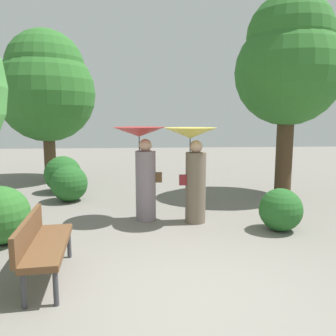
{
  "coord_description": "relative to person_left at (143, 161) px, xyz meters",
  "views": [
    {
      "loc": [
        -0.57,
        -3.63,
        2.08
      ],
      "look_at": [
        0.0,
        3.62,
        1.0
      ],
      "focal_mm": 36.17,
      "sensor_mm": 36.0,
      "label": 1
    }
  ],
  "objects": [
    {
      "name": "bush_far_side",
      "position": [
        2.53,
        -0.85,
        -0.83
      ],
      "size": [
        0.79,
        0.79,
        0.79
      ],
      "primitive_type": "sphere",
      "color": "#235B23",
      "rests_on": "ground"
    },
    {
      "name": "bush_behind_bench",
      "position": [
        -2.23,
        2.81,
        -0.72
      ],
      "size": [
        1.02,
        1.02,
        1.02
      ],
      "primitive_type": "sphere",
      "color": "#235B23",
      "rests_on": "ground"
    },
    {
      "name": "bush_path_left",
      "position": [
        -2.37,
        -1.12,
        -0.74
      ],
      "size": [
        0.97,
        0.97,
        0.97
      ],
      "primitive_type": "sphere",
      "color": "#2D6B28",
      "rests_on": "ground"
    },
    {
      "name": "park_bench",
      "position": [
        -1.31,
        -2.49,
        -0.72
      ],
      "size": [
        0.63,
        1.54,
        0.83
      ],
      "rotation": [
        0.0,
        0.0,
        1.67
      ],
      "color": "#38383D",
      "rests_on": "ground"
    },
    {
      "name": "person_left",
      "position": [
        0.0,
        0.0,
        0.0
      ],
      "size": [
        1.04,
        1.04,
        1.9
      ],
      "rotation": [
        0.0,
        0.0,
        1.7
      ],
      "color": "gray",
      "rests_on": "ground"
    },
    {
      "name": "bush_path_right",
      "position": [
        -1.84,
        1.73,
        -0.77
      ],
      "size": [
        0.91,
        0.91,
        0.91
      ],
      "primitive_type": "sphere",
      "color": "#235B23",
      "rests_on": "ground"
    },
    {
      "name": "person_right",
      "position": [
        0.98,
        -0.22,
        0.02
      ],
      "size": [
        1.04,
        1.04,
        1.89
      ],
      "rotation": [
        0.0,
        0.0,
        1.7
      ],
      "color": "#6B5B4C",
      "rests_on": "ground"
    },
    {
      "name": "tree_near_left",
      "position": [
        -3.09,
        4.78,
        1.88
      ],
      "size": [
        3.13,
        3.13,
        4.88
      ],
      "color": "#4C3823",
      "rests_on": "ground"
    },
    {
      "name": "tree_near_right",
      "position": [
        3.76,
        1.96,
        2.27
      ],
      "size": [
        2.73,
        2.73,
        5.2
      ],
      "color": "#42301E",
      "rests_on": "ground"
    },
    {
      "name": "ground_plane",
      "position": [
        0.55,
        -3.11,
        -1.23
      ],
      "size": [
        40.0,
        40.0,
        0.0
      ],
      "primitive_type": "plane",
      "color": "slate"
    }
  ]
}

